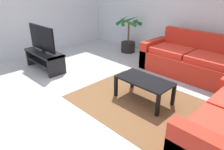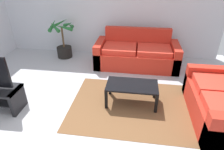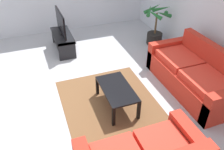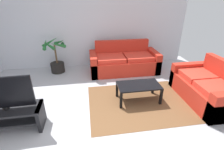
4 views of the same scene
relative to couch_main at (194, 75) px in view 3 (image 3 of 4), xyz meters
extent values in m
plane|color=#B2B2B7|center=(-0.81, -2.28, -0.30)|extent=(6.60, 6.60, 0.00)
cube|color=silver|center=(-0.81, 0.72, 1.05)|extent=(6.00, 0.06, 2.70)
cube|color=red|center=(0.00, -0.03, -0.09)|extent=(2.05, 0.90, 0.42)
cube|color=red|center=(0.00, 0.34, 0.36)|extent=(1.69, 0.16, 0.48)
cube|color=red|center=(-0.93, -0.03, 0.01)|extent=(0.18, 0.90, 0.62)
cube|color=red|center=(-0.42, -0.08, 0.18)|extent=(0.80, 0.66, 0.12)
cube|color=red|center=(0.42, -0.08, 0.18)|extent=(0.80, 0.66, 0.12)
cube|color=red|center=(1.44, -1.13, 0.01)|extent=(0.90, 0.18, 0.62)
cube|color=red|center=(1.39, -1.53, 0.18)|extent=(0.66, 0.57, 0.12)
cube|color=black|center=(-2.51, -2.11, 0.11)|extent=(1.10, 0.45, 0.04)
cube|color=black|center=(-2.51, -2.11, -0.11)|extent=(1.02, 0.39, 0.03)
cube|color=black|center=(-3.03, -2.11, -0.09)|extent=(0.06, 0.41, 0.43)
cube|color=black|center=(-1.99, -2.11, -0.09)|extent=(0.06, 0.41, 0.43)
cube|color=black|center=(-2.51, -2.11, 0.44)|extent=(0.98, 0.06, 0.55)
cube|color=teal|center=(-2.51, -2.09, 0.44)|extent=(0.93, 0.02, 0.50)
cylinder|color=black|center=(-2.51, -2.11, 0.15)|extent=(0.10, 0.10, 0.04)
cube|color=black|center=(-0.03, -1.61, 0.08)|extent=(0.93, 0.50, 0.03)
cube|color=black|center=(-0.47, -1.84, -0.12)|extent=(0.05, 0.05, 0.37)
cube|color=black|center=(0.41, -1.84, -0.12)|extent=(0.05, 0.05, 0.37)
cube|color=black|center=(-0.47, -1.38, -0.12)|extent=(0.05, 0.05, 0.37)
cube|color=black|center=(0.41, -1.38, -0.12)|extent=(0.05, 0.05, 0.37)
cube|color=brown|center=(-0.03, -1.71, -0.30)|extent=(2.20, 1.70, 0.01)
cylinder|color=black|center=(-2.02, 0.27, -0.15)|extent=(0.41, 0.41, 0.29)
cylinder|color=brown|center=(-2.02, 0.27, 0.27)|extent=(0.05, 0.05, 0.55)
cone|color=#22682E|center=(-1.78, 0.31, 0.59)|extent=(0.18, 0.50, 0.27)
cone|color=#22682E|center=(-1.89, 0.43, 0.59)|extent=(0.39, 0.34, 0.24)
cone|color=#22682E|center=(-2.17, 0.47, 0.59)|extent=(0.47, 0.37, 0.28)
cone|color=#22682E|center=(-2.26, 0.26, 0.59)|extent=(0.11, 0.49, 0.27)
cone|color=#22682E|center=(-2.14, 0.11, 0.59)|extent=(0.39, 0.33, 0.24)
cone|color=#22682E|center=(-1.88, 0.09, 0.59)|extent=(0.42, 0.36, 0.26)
camera|label=1|loc=(1.79, -4.17, 1.57)|focal=33.03mm
camera|label=2|loc=(0.02, -4.58, 1.95)|focal=31.04mm
camera|label=3|loc=(2.94, -2.80, 2.58)|focal=37.07mm
camera|label=4|loc=(-1.11, -4.61, 1.86)|focal=26.44mm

